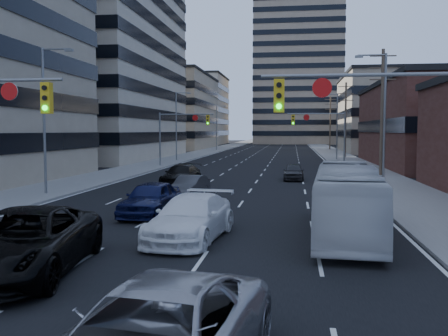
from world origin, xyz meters
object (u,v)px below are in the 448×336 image
at_px(black_pickup, 24,242).
at_px(sedan_blue, 151,199).
at_px(white_van, 191,218).
at_px(transit_bus, 346,200).

height_order(black_pickup, sedan_blue, black_pickup).
xyz_separation_m(white_van, sedan_blue, (-2.90, 4.75, 0.00)).
relative_size(transit_bus, sedan_blue, 2.03).
bearing_deg(black_pickup, white_van, 45.73).
relative_size(black_pickup, transit_bus, 0.67).
height_order(white_van, sedan_blue, sedan_blue).
relative_size(white_van, sedan_blue, 1.17).
relative_size(black_pickup, white_van, 1.16).
distance_m(black_pickup, sedan_blue, 9.73).
xyz_separation_m(black_pickup, white_van, (3.73, 4.94, -0.09)).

